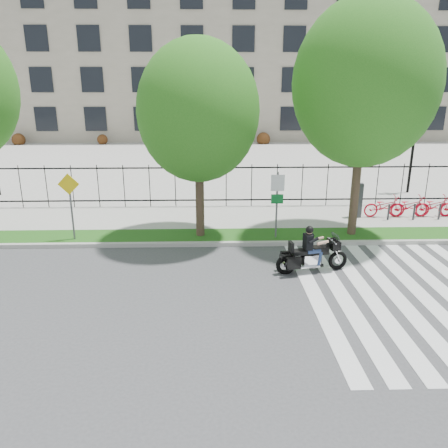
{
  "coord_description": "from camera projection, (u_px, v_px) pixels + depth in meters",
  "views": [
    {
      "loc": [
        -0.66,
        -10.97,
        5.57
      ],
      "look_at": [
        -0.27,
        3.0,
        1.19
      ],
      "focal_mm": 35.0,
      "sensor_mm": 36.0,
      "label": 1
    }
  ],
  "objects": [
    {
      "name": "sidewalk",
      "position": [
        227.0,
        218.0,
        19.23
      ],
      "size": [
        60.0,
        3.5,
        0.15
      ],
      "primitive_type": "cube",
      "color": "gray",
      "rests_on": "ground"
    },
    {
      "name": "iron_fence",
      "position": [
        226.0,
        185.0,
        20.57
      ],
      "size": [
        30.0,
        0.06,
        2.0
      ],
      "primitive_type": null,
      "color": "black",
      "rests_on": "sidewalk"
    },
    {
      "name": "plaza",
      "position": [
        220.0,
        157.0,
        35.97
      ],
      "size": [
        80.0,
        34.0,
        0.1
      ],
      "primitive_type": "cube",
      "color": "gray",
      "rests_on": "ground"
    },
    {
      "name": "curb",
      "position": [
        231.0,
        244.0,
        16.03
      ],
      "size": [
        60.0,
        0.2,
        0.15
      ],
      "primitive_type": "cube",
      "color": "#A4A39B",
      "rests_on": "ground"
    },
    {
      "name": "bike_share_station",
      "position": [
        445.0,
        206.0,
        19.07
      ],
      "size": [
        7.77,
        0.85,
        1.5
      ],
      "color": "#2D2D33",
      "rests_on": "sidewalk"
    },
    {
      "name": "street_tree_1",
      "position": [
        198.0,
        112.0,
        15.41
      ],
      "size": [
        4.36,
        4.36,
        7.13
      ],
      "color": "#3A291F",
      "rests_on": "grass_verge"
    },
    {
      "name": "sign_pole_warning",
      "position": [
        70.0,
        198.0,
        15.84
      ],
      "size": [
        0.78,
        0.09,
        2.49
      ],
      "color": "#59595B",
      "rests_on": "grass_verge"
    },
    {
      "name": "crosswalk_stripes",
      "position": [
        408.0,
        294.0,
        12.27
      ],
      "size": [
        5.7,
        8.0,
        0.01
      ],
      "primitive_type": null,
      "color": "silver",
      "rests_on": "ground"
    },
    {
      "name": "street_tree_2",
      "position": [
        365.0,
        84.0,
        15.28
      ],
      "size": [
        5.11,
        5.11,
        8.5
      ],
      "color": "#3A291F",
      "rests_on": "grass_verge"
    },
    {
      "name": "ground",
      "position": [
        237.0,
        297.0,
        12.14
      ],
      "size": [
        120.0,
        120.0,
        0.0
      ],
      "primitive_type": "plane",
      "color": "#3E3E41",
      "rests_on": "ground"
    },
    {
      "name": "lamp_post_right",
      "position": [
        415.0,
        135.0,
        22.89
      ],
      "size": [
        1.06,
        0.7,
        4.25
      ],
      "color": "black",
      "rests_on": "ground"
    },
    {
      "name": "sign_pole_regulatory",
      "position": [
        277.0,
        196.0,
        16.04
      ],
      "size": [
        0.5,
        0.09,
        2.5
      ],
      "color": "#59595B",
      "rests_on": "grass_verge"
    },
    {
      "name": "grass_verge",
      "position": [
        230.0,
        236.0,
        16.84
      ],
      "size": [
        60.0,
        1.5,
        0.15
      ],
      "primitive_type": "cube",
      "color": "#175014",
      "rests_on": "ground"
    },
    {
      "name": "motorcycle_rider",
      "position": [
        312.0,
        254.0,
        13.63
      ],
      "size": [
        2.36,
        0.89,
        1.83
      ],
      "color": "black",
      "rests_on": "ground"
    },
    {
      "name": "office_building",
      "position": [
        217.0,
        49.0,
        52.01
      ],
      "size": [
        60.0,
        21.9,
        20.15
      ],
      "color": "gray",
      "rests_on": "ground"
    }
  ]
}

